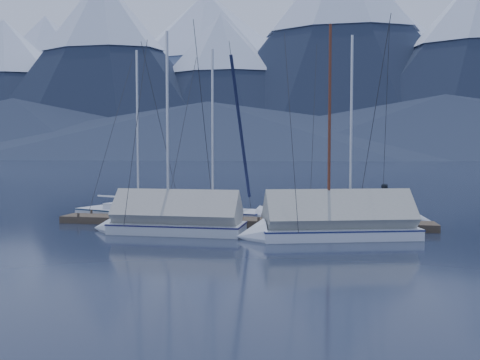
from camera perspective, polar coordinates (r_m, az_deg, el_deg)
name	(u,v)px	position (r m, az deg, el deg)	size (l,w,h in m)	color
ground	(232,232)	(22.52, -0.90, -5.88)	(1000.00, 1000.00, 0.00)	black
mountain_range	(331,79)	(396.12, 10.22, 11.14)	(877.00, 584.00, 150.50)	#475675
dock	(240,223)	(24.44, 0.00, -4.90)	(18.00, 1.50, 0.54)	#382D23
mooring_posts	(230,218)	(24.50, -1.15, -4.31)	(15.12, 1.52, 0.35)	#382D23
sailboat_open_left	(146,216)	(27.26, -10.49, -3.98)	(7.64, 4.26, 9.74)	silver
sailboat_open_mid	(222,216)	(26.91, -2.05, -4.02)	(7.67, 3.58, 9.80)	silver
sailboat_open_right	(361,219)	(26.12, 13.45, -4.31)	(7.81, 3.32, 10.21)	silver
sailboat_covered_near	(325,226)	(21.25, 9.49, -5.15)	(7.77, 4.14, 9.66)	white
sailboat_covered_far	(165,222)	(22.55, -8.37, -4.69)	(6.87, 2.92, 9.60)	silver
person	(385,202)	(24.52, 16.00, -2.42)	(0.63, 0.41, 1.73)	black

